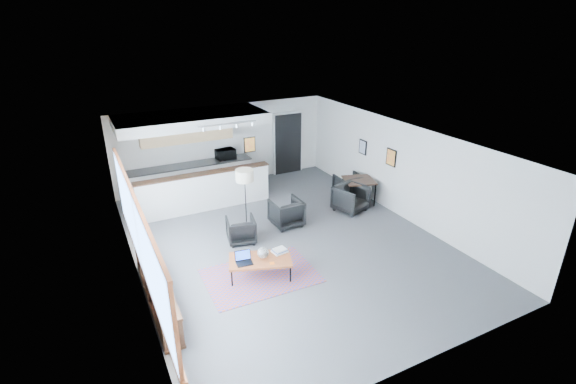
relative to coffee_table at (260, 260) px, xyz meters
name	(u,v)px	position (x,y,z in m)	size (l,w,h in m)	color
room	(286,193)	(1.16, 1.09, 0.90)	(7.02, 9.02, 2.62)	#4B4B4E
window	(139,236)	(-2.30, 0.19, 1.06)	(0.10, 5.95, 1.66)	#8CBFFF
console	(157,290)	(-2.14, 0.04, -0.07)	(0.35, 3.00, 0.80)	#321C11
kitchenette	(194,154)	(-0.04, 4.80, 0.98)	(4.20, 1.96, 2.60)	white
doorway	(288,143)	(3.46, 5.51, 0.68)	(1.10, 0.12, 2.15)	black
track_light	(228,125)	(0.57, 3.29, 2.13)	(1.60, 0.07, 0.15)	silver
wall_art_lower	(391,157)	(4.63, 1.49, 1.15)	(0.03, 0.38, 0.48)	black
wall_art_upper	(363,147)	(4.63, 2.79, 1.10)	(0.03, 0.34, 0.44)	black
kilim_rug	(261,276)	(0.00, 0.00, -0.39)	(2.38, 1.65, 0.01)	#64394E
coffee_table	(260,260)	(0.00, 0.00, 0.00)	(1.47, 1.11, 0.43)	brown
laptop	(244,259)	(-0.36, 0.04, 0.10)	(0.37, 0.32, 0.24)	black
ceramic_pot	(263,253)	(0.08, 0.01, 0.15)	(0.24, 0.24, 0.24)	gray
book_stack	(280,250)	(0.49, 0.05, 0.08)	(0.34, 0.29, 0.10)	silver
coaster	(272,263)	(0.15, -0.27, 0.04)	(0.12, 0.12, 0.01)	#E5590C
armchair_left	(241,229)	(0.18, 1.60, -0.05)	(0.67, 0.63, 0.69)	black
armchair_right	(286,211)	(1.57, 1.88, 0.00)	(0.77, 0.72, 0.79)	black
floor_lamp	(245,178)	(0.57, 2.24, 1.00)	(0.51, 0.51, 1.61)	black
dining_table	(359,182)	(4.16, 2.24, 0.26)	(1.07, 1.07, 0.72)	#321C11
dining_chair_near	(351,199)	(3.60, 1.83, -0.04)	(0.70, 0.65, 0.72)	black
dining_chair_far	(349,187)	(4.11, 2.64, -0.05)	(0.66, 0.62, 0.68)	black
microwave	(225,153)	(1.09, 5.24, 0.73)	(0.59, 0.33, 0.40)	black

